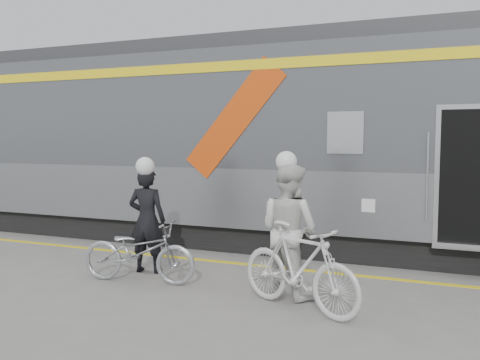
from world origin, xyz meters
The scene contains 9 objects.
ground centered at (0.00, 0.00, 0.00)m, with size 90.00×90.00×0.00m, color slate.
train centered at (0.77, 4.19, 2.05)m, with size 24.00×3.17×4.10m.
safety_strip centered at (0.00, 2.15, 0.00)m, with size 24.00×0.12×0.01m, color yellow.
man centered at (-1.89, 1.10, 0.85)m, with size 0.62×0.41×1.70m, color black.
bicycle_left centered at (-1.69, 0.55, 0.47)m, with size 0.62×1.78×0.94m, color #A9ACB1.
woman centered at (0.57, 0.80, 0.91)m, with size 0.89×0.69×1.82m, color silver.
bicycle_right centered at (0.87, 0.25, 0.55)m, with size 0.52×1.84×1.10m, color silver.
helmet_man centered at (-1.89, 1.10, 1.85)m, with size 0.29×0.29×0.29m, color white.
helmet_woman centered at (0.57, 0.80, 1.97)m, with size 0.29×0.29×0.29m, color white.
Camera 1 is at (2.54, -5.80, 2.17)m, focal length 38.00 mm.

